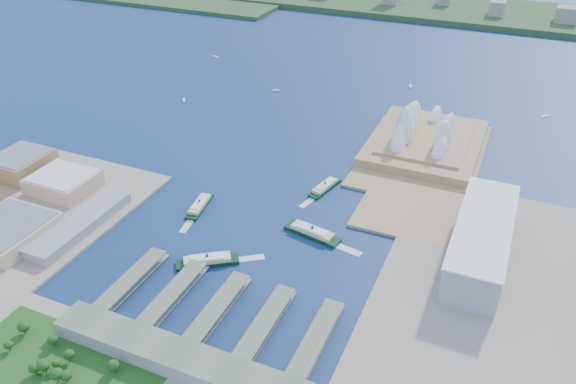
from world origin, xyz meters
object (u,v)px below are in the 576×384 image
at_px(toaster_building, 481,240).
at_px(ferry_a, 200,204).
at_px(ferry_b, 325,185).
at_px(opera_house, 428,125).
at_px(ferry_c, 207,259).
at_px(ferry_d, 312,231).

relative_size(toaster_building, ferry_a, 3.13).
bearing_deg(ferry_b, toaster_building, -6.38).
bearing_deg(toaster_building, opera_house, 114.23).
bearing_deg(ferry_c, toaster_building, -99.83).
relative_size(ferry_b, ferry_c, 0.88).
bearing_deg(toaster_building, ferry_d, -169.89).
distance_m(opera_house, ferry_c, 332.68).
relative_size(ferry_a, ferry_b, 1.01).
distance_m(toaster_building, ferry_d, 153.86).
bearing_deg(toaster_building, ferry_a, -174.20).
distance_m(toaster_building, ferry_c, 245.12).
distance_m(opera_house, ferry_d, 236.37).
height_order(toaster_building, ferry_d, toaster_building).
bearing_deg(ferry_a, toaster_building, -3.23).
xyz_separation_m(ferry_a, ferry_b, (106.17, 86.38, -0.06)).
distance_m(opera_house, toaster_building, 219.62).
distance_m(opera_house, ferry_b, 164.68).
distance_m(toaster_building, ferry_a, 277.53).
xyz_separation_m(opera_house, ferry_b, (-79.49, -141.60, -27.37)).
bearing_deg(ferry_c, ferry_d, -77.33).
distance_m(ferry_a, ferry_b, 136.88).
bearing_deg(ferry_a, opera_house, 41.82).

